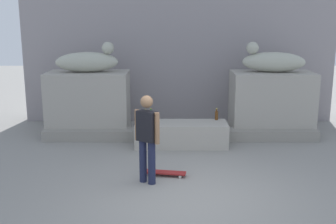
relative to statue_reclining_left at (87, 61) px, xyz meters
name	(u,v)px	position (x,y,z in m)	size (l,w,h in m)	color
ground_plane	(185,197)	(2.38, -4.11, -1.93)	(40.00, 40.00, 0.00)	gray
facade_wall	(177,25)	(2.38, 1.63, 0.89)	(9.07, 0.60, 5.65)	gray
pedestal_left	(87,103)	(-0.04, 0.00, -1.11)	(2.10, 1.16, 1.65)	#A39E93
pedestal_right	(269,103)	(4.79, 0.00, -1.11)	(2.10, 1.16, 1.65)	#A39E93
statue_reclining_left	(87,61)	(0.00, 0.00, 0.00)	(1.65, 0.73, 0.78)	#AEB09E
statue_reclining_right	(270,61)	(4.76, 0.00, 0.00)	(1.66, 0.77, 0.78)	#AEB09E
ledge_block	(179,134)	(2.38, -1.13, -1.64)	(2.21, 0.81, 0.57)	#A39E93
skater	(145,135)	(1.68, -3.44, -1.01)	(0.47, 0.36, 1.67)	#1E233F
skateboard	(164,173)	(2.01, -3.09, -1.87)	(0.82, 0.33, 0.08)	maroon
bottle_brown	(215,115)	(3.25, -0.83, -1.24)	(0.08, 0.08, 0.29)	#593314
bottle_orange	(138,120)	(1.40, -1.29, -1.24)	(0.08, 0.08, 0.29)	orange
bottle_red	(144,117)	(1.52, -1.04, -1.23)	(0.07, 0.07, 0.31)	red
bottle_green	(149,115)	(1.64, -0.84, -1.24)	(0.06, 0.06, 0.29)	#1E722D
stair_step	(179,134)	(2.38, -0.61, -1.80)	(6.93, 0.50, 0.27)	gray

